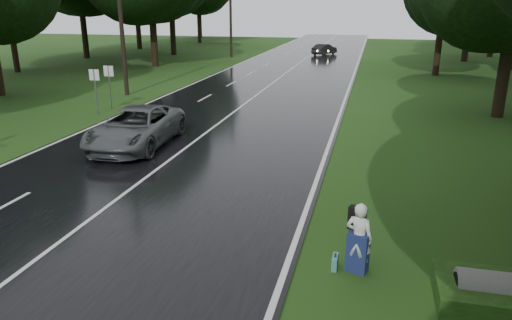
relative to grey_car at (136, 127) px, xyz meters
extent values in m
plane|color=#214414|center=(2.13, -8.97, -0.85)|extent=(160.00, 160.00, 0.00)
cube|color=black|center=(2.13, 11.03, -0.83)|extent=(12.00, 140.00, 0.04)
cube|color=silver|center=(2.13, 11.03, -0.80)|extent=(0.12, 140.00, 0.01)
imported|color=#4E5153|center=(0.00, 0.00, 0.00)|extent=(3.02, 5.97, 1.62)
imported|color=black|center=(3.70, 40.60, -0.18)|extent=(2.79, 4.04, 1.26)
imported|color=silver|center=(9.51, -7.98, -0.02)|extent=(0.70, 0.56, 1.66)
cube|color=navy|center=(9.51, -7.98, -0.38)|extent=(0.54, 0.43, 0.93)
cube|color=black|center=(9.43, -7.74, 0.35)|extent=(0.42, 0.30, 0.53)
cube|color=teal|center=(9.01, -7.96, -0.70)|extent=(0.13, 0.42, 0.30)
cylinder|color=slate|center=(12.21, -8.63, -0.85)|extent=(1.43, 0.71, 0.71)
camera|label=1|loc=(9.55, -17.82, 4.93)|focal=33.60mm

